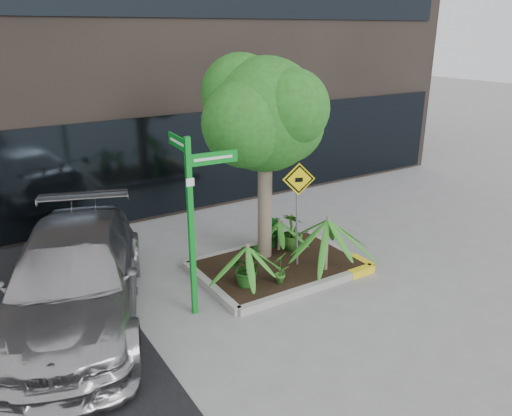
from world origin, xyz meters
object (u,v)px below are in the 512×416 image
parked_car (73,279)px  street_sign_post (192,207)px  tree (265,115)px  cattle_sign (298,197)px

parked_car → street_sign_post: street_sign_post is taller
parked_car → tree: bearing=22.3°
tree → parked_car: (-3.97, -0.21, -2.39)m
tree → cattle_sign: bearing=-60.4°
tree → cattle_sign: 1.74m
parked_car → street_sign_post: bearing=-4.7°
tree → street_sign_post: 2.64m
cattle_sign → tree: bearing=142.9°
tree → cattle_sign: size_ratio=2.03×
street_sign_post → cattle_sign: bearing=12.9°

